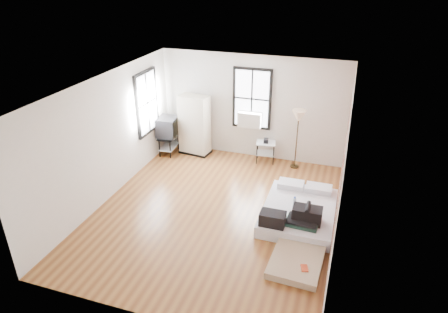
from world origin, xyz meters
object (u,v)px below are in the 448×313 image
(mattress_main, at_px, (299,211))
(wardrobe, at_px, (195,125))
(floor_lamp, at_px, (299,119))
(mattress_bare, at_px, (300,245))
(side_table, at_px, (266,146))
(tv_stand, at_px, (168,128))

(mattress_main, distance_m, wardrobe, 4.06)
(mattress_main, xyz_separation_m, wardrobe, (-3.27, 2.32, 0.66))
(mattress_main, bearing_deg, floor_lamp, 100.78)
(mattress_bare, bearing_deg, mattress_main, 103.32)
(mattress_bare, xyz_separation_m, side_table, (-1.45, 3.42, 0.34))
(mattress_main, xyz_separation_m, tv_stand, (-3.96, 2.07, 0.59))
(floor_lamp, bearing_deg, tv_stand, -175.93)
(tv_stand, bearing_deg, mattress_main, -31.62)
(wardrobe, bearing_deg, side_table, 9.13)
(floor_lamp, distance_m, tv_stand, 3.57)
(tv_stand, bearing_deg, floor_lamp, 0.04)
(mattress_bare, relative_size, wardrobe, 1.04)
(mattress_main, bearing_deg, side_table, 117.65)
(wardrobe, height_order, tv_stand, wardrobe)
(floor_lamp, height_order, tv_stand, floor_lamp)
(mattress_bare, xyz_separation_m, floor_lamp, (-0.64, 3.35, 1.24))
(mattress_bare, bearing_deg, tv_stand, 146.04)
(side_table, height_order, tv_stand, tv_stand)
(mattress_bare, height_order, wardrobe, wardrobe)
(tv_stand, bearing_deg, mattress_bare, -40.78)
(mattress_bare, distance_m, floor_lamp, 3.63)
(wardrobe, xyz_separation_m, floor_lamp, (2.82, 0.00, 0.51))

